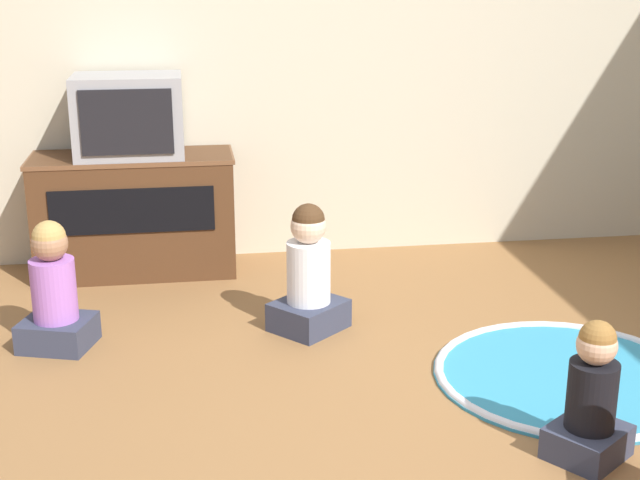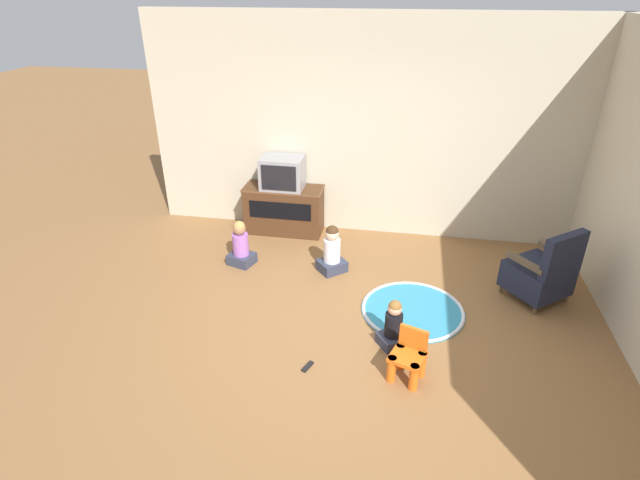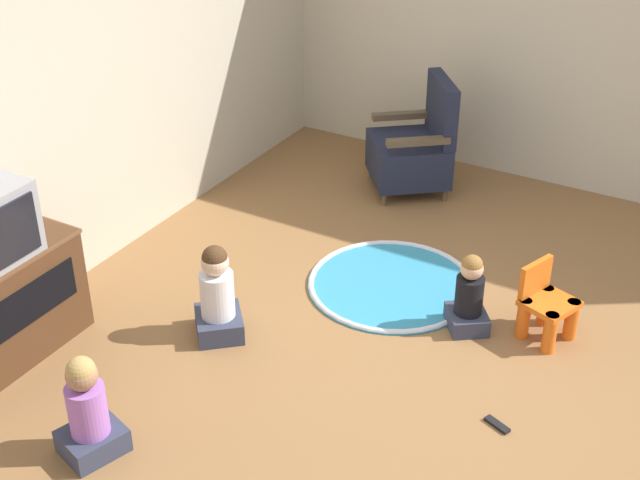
% 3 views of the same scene
% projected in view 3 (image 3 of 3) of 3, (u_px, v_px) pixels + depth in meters
% --- Properties ---
extents(ground_plane, '(30.00, 30.00, 0.00)m').
position_uv_depth(ground_plane, '(438.00, 372.00, 5.07)').
color(ground_plane, olive).
extents(wall_back, '(5.80, 0.12, 2.87)m').
position_uv_depth(wall_back, '(59.00, 62.00, 5.37)').
color(wall_back, beige).
rests_on(wall_back, ground_plane).
extents(wall_right, '(0.12, 5.60, 2.87)m').
position_uv_depth(wall_right, '(631.00, 10.00, 6.32)').
color(wall_right, beige).
rests_on(wall_right, ground_plane).
extents(black_armchair, '(0.80, 0.80, 0.89)m').
position_uv_depth(black_armchair, '(415.00, 149.00, 6.90)').
color(black_armchair, brown).
rests_on(black_armchair, ground_plane).
extents(yellow_kid_chair, '(0.36, 0.36, 0.47)m').
position_uv_depth(yellow_kid_chair, '(546.00, 308.00, 5.28)').
color(yellow_kid_chair, orange).
rests_on(yellow_kid_chair, ground_plane).
extents(play_mat, '(1.11, 1.11, 0.04)m').
position_uv_depth(play_mat, '(392.00, 284.00, 5.85)').
color(play_mat, teal).
rests_on(play_mat, ground_plane).
extents(child_watching_left, '(0.34, 0.34, 0.51)m').
position_uv_depth(child_watching_left, '(469.00, 297.00, 5.34)').
color(child_watching_left, '#33384C').
rests_on(child_watching_left, ground_plane).
extents(child_watching_center, '(0.36, 0.34, 0.59)m').
position_uv_depth(child_watching_center, '(88.00, 412.00, 4.40)').
color(child_watching_center, '#33384C').
rests_on(child_watching_center, ground_plane).
extents(child_watching_right, '(0.41, 0.41, 0.61)m').
position_uv_depth(child_watching_right, '(217.00, 297.00, 5.26)').
color(child_watching_right, '#33384C').
rests_on(child_watching_right, ground_plane).
extents(remote_control, '(0.10, 0.16, 0.02)m').
position_uv_depth(remote_control, '(497.00, 425.00, 4.68)').
color(remote_control, black).
rests_on(remote_control, ground_plane).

